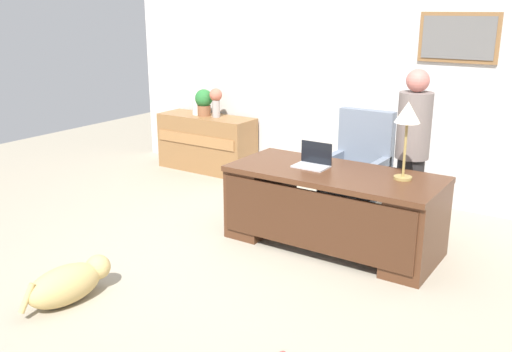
% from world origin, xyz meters
% --- Properties ---
extents(ground_plane, '(12.00, 12.00, 0.00)m').
position_xyz_m(ground_plane, '(0.00, 0.00, 0.00)').
color(ground_plane, '#9E937F').
extents(back_wall, '(7.00, 0.16, 2.70)m').
position_xyz_m(back_wall, '(0.01, 2.60, 1.35)').
color(back_wall, silver).
rests_on(back_wall, ground_plane).
extents(desk, '(1.96, 0.87, 0.74)m').
position_xyz_m(desk, '(0.44, 0.83, 0.41)').
color(desk, '#4C2B19').
rests_on(desk, ground_plane).
extents(credenza, '(1.39, 0.50, 0.76)m').
position_xyz_m(credenza, '(-2.17, 2.25, 0.38)').
color(credenza, olive).
rests_on(credenza, ground_plane).
extents(armchair, '(0.60, 0.59, 1.15)m').
position_xyz_m(armchair, '(0.31, 1.72, 0.50)').
color(armchair, slate).
rests_on(armchair, ground_plane).
extents(person_standing, '(0.32, 0.32, 1.64)m').
position_xyz_m(person_standing, '(0.92, 1.55, 0.84)').
color(person_standing, '#262323').
rests_on(person_standing, ground_plane).
extents(dog_lying, '(0.37, 0.78, 0.30)m').
position_xyz_m(dog_lying, '(-0.77, -1.22, 0.16)').
color(dog_lying, tan).
rests_on(dog_lying, ground_plane).
extents(laptop, '(0.32, 0.22, 0.22)m').
position_xyz_m(laptop, '(0.19, 0.90, 0.79)').
color(laptop, '#B2B5BA').
rests_on(laptop, desk).
extents(desk_lamp, '(0.22, 0.22, 0.68)m').
position_xyz_m(desk_lamp, '(1.04, 0.97, 1.28)').
color(desk_lamp, '#9E8447').
rests_on(desk_lamp, desk).
extents(vase_with_flowers, '(0.17, 0.17, 0.39)m').
position_xyz_m(vase_with_flowers, '(-2.00, 2.25, 1.00)').
color(vase_with_flowers, '#A69F9B').
rests_on(vase_with_flowers, credenza).
extents(vase_empty, '(0.13, 0.13, 0.31)m').
position_xyz_m(vase_empty, '(-2.33, 2.25, 0.92)').
color(vase_empty, silver).
rests_on(vase_empty, credenza).
extents(potted_plant, '(0.24, 0.24, 0.36)m').
position_xyz_m(potted_plant, '(-2.21, 2.25, 0.96)').
color(potted_plant, brown).
rests_on(potted_plant, credenza).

